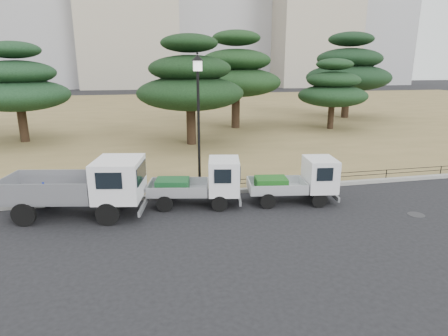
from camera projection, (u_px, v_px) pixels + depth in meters
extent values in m
plane|color=black|center=(236.00, 217.00, 13.46)|extent=(220.00, 220.00, 0.00)
cube|color=olive|center=(170.00, 113.00, 42.26)|extent=(120.00, 56.00, 0.15)
cube|color=gray|center=(221.00, 192.00, 15.89)|extent=(120.00, 0.25, 0.16)
cylinder|color=black|center=(108.00, 214.00, 12.68)|extent=(0.83, 0.32, 0.82)
cylinder|color=black|center=(121.00, 196.00, 14.39)|extent=(0.83, 0.32, 0.82)
cylinder|color=black|center=(24.00, 215.00, 12.62)|extent=(0.83, 0.32, 0.82)
cylinder|color=black|center=(47.00, 197.00, 14.33)|extent=(0.83, 0.32, 0.82)
cube|color=#2D2D30|center=(76.00, 199.00, 13.45)|extent=(4.66, 1.83, 0.14)
cube|color=gray|center=(51.00, 187.00, 13.31)|extent=(3.45, 2.36, 0.80)
cube|color=silver|center=(119.00, 179.00, 13.28)|extent=(1.93, 2.21, 1.40)
cylinder|color=black|center=(220.00, 203.00, 13.94)|extent=(0.63, 0.28, 0.61)
cylinder|color=black|center=(220.00, 192.00, 15.24)|extent=(0.63, 0.28, 0.61)
cylinder|color=black|center=(165.00, 204.00, 13.91)|extent=(0.63, 0.28, 0.61)
cylinder|color=black|center=(169.00, 192.00, 15.21)|extent=(0.63, 0.28, 0.61)
cube|color=#2D2D30|center=(194.00, 194.00, 14.53)|extent=(3.38, 1.40, 0.14)
cube|color=#A7A8AE|center=(179.00, 187.00, 14.45)|extent=(2.51, 1.82, 0.41)
cube|color=white|center=(224.00, 176.00, 14.36)|extent=(1.42, 1.71, 1.32)
cube|color=#165025|center=(173.00, 185.00, 14.42)|extent=(1.41, 1.14, 0.45)
cylinder|color=black|center=(319.00, 200.00, 14.32)|extent=(0.61, 0.25, 0.60)
cylinder|color=black|center=(310.00, 189.00, 15.59)|extent=(0.61, 0.25, 0.60)
cylinder|color=black|center=(268.00, 201.00, 14.20)|extent=(0.61, 0.25, 0.60)
cylinder|color=black|center=(262.00, 190.00, 15.46)|extent=(0.61, 0.25, 0.60)
cube|color=#2D2D30|center=(291.00, 191.00, 14.86)|extent=(3.29, 1.21, 0.14)
cube|color=silver|center=(276.00, 185.00, 14.75)|extent=(2.40, 1.67, 0.40)
cube|color=silver|center=(320.00, 174.00, 14.74)|extent=(1.33, 1.62, 1.26)
cube|color=#1B5D1A|center=(271.00, 183.00, 14.71)|extent=(1.34, 1.06, 0.44)
cylinder|color=black|center=(200.00, 188.00, 15.95)|extent=(0.42, 0.42, 0.15)
cylinder|color=black|center=(199.00, 131.00, 15.30)|extent=(0.11, 0.11, 4.76)
cylinder|color=white|center=(198.00, 66.00, 14.62)|extent=(0.38, 0.38, 0.38)
cone|color=black|center=(197.00, 58.00, 14.54)|extent=(0.50, 0.50, 0.24)
cylinder|color=black|center=(220.00, 185.00, 15.96)|extent=(38.00, 0.03, 0.03)
cylinder|color=black|center=(220.00, 181.00, 15.91)|extent=(38.00, 0.03, 0.03)
cylinder|color=black|center=(220.00, 185.00, 15.96)|extent=(0.04, 0.04, 0.40)
cube|color=#152AA9|center=(46.00, 193.00, 14.69)|extent=(1.46, 1.20, 0.60)
cube|color=#152AA9|center=(51.00, 183.00, 14.51)|extent=(0.70, 0.63, 0.26)
cylinder|color=#2D2D30|center=(416.00, 215.00, 13.67)|extent=(0.60, 0.60, 0.01)
cylinder|color=black|center=(23.00, 123.00, 25.71)|extent=(0.58, 0.58, 2.60)
ellipsoid|color=#17341C|center=(19.00, 95.00, 25.21)|extent=(6.67, 6.67, 2.13)
ellipsoid|color=#17341C|center=(16.00, 73.00, 24.82)|extent=(5.09, 5.09, 1.63)
ellipsoid|color=#17341C|center=(12.00, 50.00, 24.43)|extent=(3.52, 3.52, 1.13)
cylinder|color=black|center=(191.00, 124.00, 24.89)|extent=(0.62, 0.62, 2.76)
ellipsoid|color=black|center=(190.00, 93.00, 24.36)|extent=(6.95, 6.95, 2.22)
ellipsoid|color=black|center=(190.00, 69.00, 23.94)|extent=(5.30, 5.30, 1.70)
ellipsoid|color=black|center=(189.00, 43.00, 23.53)|extent=(3.66, 3.66, 1.17)
cylinder|color=black|center=(236.00, 109.00, 31.44)|extent=(0.69, 0.69, 3.08)
ellipsoid|color=#173216|center=(236.00, 82.00, 30.84)|extent=(7.41, 7.41, 2.37)
ellipsoid|color=#173216|center=(236.00, 60.00, 30.38)|extent=(5.66, 5.66, 1.81)
ellipsoid|color=#173216|center=(236.00, 38.00, 29.92)|extent=(3.91, 3.91, 1.25)
cylinder|color=black|center=(331.00, 115.00, 31.08)|extent=(0.50, 0.50, 2.21)
ellipsoid|color=black|center=(332.00, 96.00, 30.65)|extent=(5.62, 5.62, 1.80)
ellipsoid|color=black|center=(334.00, 80.00, 30.32)|extent=(4.29, 4.29, 1.37)
ellipsoid|color=black|center=(335.00, 64.00, 29.99)|extent=(2.96, 2.96, 0.95)
cylinder|color=black|center=(346.00, 101.00, 37.60)|extent=(0.72, 0.72, 3.21)
ellipsoid|color=black|center=(348.00, 78.00, 36.98)|extent=(8.21, 8.21, 2.63)
ellipsoid|color=black|center=(349.00, 59.00, 36.50)|extent=(6.27, 6.27, 2.01)
ellipsoid|color=black|center=(351.00, 39.00, 36.02)|extent=(4.33, 4.33, 1.38)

